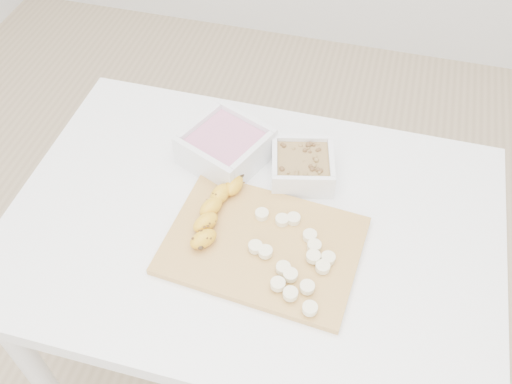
% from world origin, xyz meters
% --- Properties ---
extents(ground, '(3.50, 3.50, 0.00)m').
position_xyz_m(ground, '(0.00, 0.00, 0.00)').
color(ground, '#C6AD89').
rests_on(ground, ground).
extents(table, '(1.00, 0.70, 0.75)m').
position_xyz_m(table, '(0.00, 0.00, 0.65)').
color(table, white).
rests_on(table, ground).
extents(bowl_yogurt, '(0.21, 0.21, 0.08)m').
position_xyz_m(bowl_yogurt, '(-0.10, 0.16, 0.79)').
color(bowl_yogurt, white).
rests_on(bowl_yogurt, table).
extents(bowl_granola, '(0.16, 0.16, 0.06)m').
position_xyz_m(bowl_granola, '(0.07, 0.15, 0.78)').
color(bowl_granola, white).
rests_on(bowl_granola, table).
extents(cutting_board, '(0.39, 0.29, 0.01)m').
position_xyz_m(cutting_board, '(0.04, -0.06, 0.76)').
color(cutting_board, tan).
rests_on(cutting_board, table).
extents(banana, '(0.11, 0.20, 0.03)m').
position_xyz_m(banana, '(-0.07, -0.02, 0.78)').
color(banana, gold).
rests_on(banana, cutting_board).
extents(banana_slices, '(0.18, 0.22, 0.02)m').
position_xyz_m(banana_slices, '(0.10, -0.08, 0.77)').
color(banana_slices, '#F5EBBB').
rests_on(banana_slices, cutting_board).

